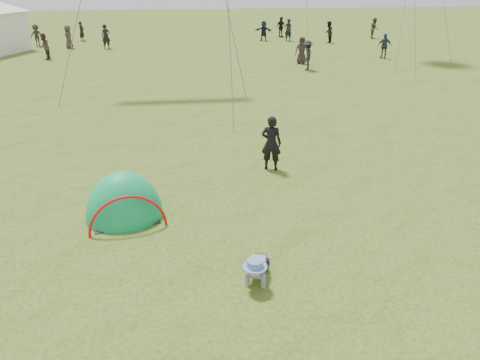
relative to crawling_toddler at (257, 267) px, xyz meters
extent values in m
plane|color=#254D17|center=(0.54, -0.31, -0.32)|extent=(140.00, 140.00, 0.00)
ellipsoid|color=#0D834B|center=(-2.72, 2.88, -0.32)|extent=(2.09, 1.85, 2.35)
imported|color=black|center=(1.29, 5.39, 0.50)|extent=(0.69, 0.57, 1.63)
imported|color=black|center=(-6.63, 30.11, 0.56)|extent=(0.76, 0.65, 1.77)
imported|color=#3F3027|center=(-10.06, 25.84, 0.51)|extent=(0.64, 0.81, 1.67)
imported|color=#2C3646|center=(12.40, 23.41, 0.49)|extent=(0.99, 0.51, 1.61)
imported|color=black|center=(6.21, 20.07, 0.54)|extent=(1.00, 1.26, 1.72)
imported|color=#2C1F1D|center=(6.41, 22.16, 0.51)|extent=(0.95, 0.79, 1.65)
imported|color=black|center=(-14.56, 36.09, 0.54)|extent=(1.64, 1.21, 1.72)
imported|color=black|center=(7.86, 32.54, 0.57)|extent=(0.73, 0.55, 1.79)
imported|color=#43352C|center=(15.65, 33.25, 0.53)|extent=(0.88, 1.00, 1.71)
imported|color=black|center=(7.78, 35.14, 0.54)|extent=(1.08, 0.87, 1.72)
imported|color=#252529|center=(-12.16, 32.12, 0.50)|extent=(1.18, 0.85, 1.64)
imported|color=#3E332D|center=(-9.46, 30.60, 0.53)|extent=(0.75, 0.95, 1.69)
imported|color=black|center=(5.87, 32.97, 0.48)|extent=(1.54, 1.05, 1.60)
imported|color=black|center=(-9.21, 34.68, 0.47)|extent=(0.57, 0.68, 1.58)
imported|color=black|center=(10.84, 30.97, 0.53)|extent=(1.00, 1.05, 1.71)
camera|label=1|loc=(-1.24, -7.24, 5.08)|focal=35.00mm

